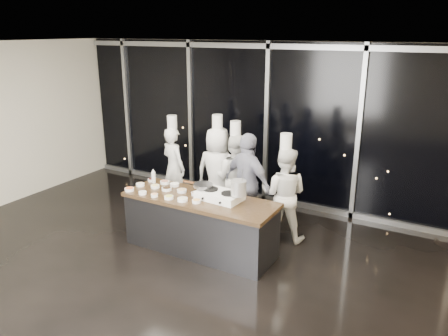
% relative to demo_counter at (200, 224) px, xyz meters
% --- Properties ---
extents(ground, '(9.00, 9.00, 0.00)m').
position_rel_demo_counter_xyz_m(ground, '(0.00, -0.90, -0.45)').
color(ground, black).
rests_on(ground, ground).
extents(room_shell, '(9.02, 7.02, 3.21)m').
position_rel_demo_counter_xyz_m(room_shell, '(0.18, -0.90, 1.79)').
color(room_shell, beige).
rests_on(room_shell, ground).
extents(window_wall, '(8.90, 0.11, 3.20)m').
position_rel_demo_counter_xyz_m(window_wall, '(0.00, 2.53, 1.14)').
color(window_wall, black).
rests_on(window_wall, ground).
extents(demo_counter, '(2.46, 0.86, 0.90)m').
position_rel_demo_counter_xyz_m(demo_counter, '(0.00, 0.00, 0.00)').
color(demo_counter, '#353539').
rests_on(demo_counter, ground).
extents(stove, '(0.72, 0.48, 0.14)m').
position_rel_demo_counter_xyz_m(stove, '(0.30, 0.10, 0.51)').
color(stove, white).
rests_on(stove, demo_counter).
extents(frying_pan, '(0.54, 0.32, 0.05)m').
position_rel_demo_counter_xyz_m(frying_pan, '(-0.02, 0.12, 0.61)').
color(frying_pan, gray).
rests_on(frying_pan, stove).
extents(stock_pot, '(0.25, 0.25, 0.23)m').
position_rel_demo_counter_xyz_m(stock_pot, '(0.64, 0.07, 0.70)').
color(stock_pot, silver).
rests_on(stock_pot, stove).
extents(prep_bowls, '(1.37, 0.72, 0.05)m').
position_rel_demo_counter_xyz_m(prep_bowls, '(-0.63, -0.04, 0.47)').
color(prep_bowls, white).
rests_on(prep_bowls, demo_counter).
extents(squeeze_bottle, '(0.07, 0.07, 0.25)m').
position_rel_demo_counter_xyz_m(squeeze_bottle, '(-1.06, 0.21, 0.57)').
color(squeeze_bottle, silver).
rests_on(squeeze_bottle, demo_counter).
extents(chef_far_left, '(0.68, 0.55, 1.85)m').
position_rel_demo_counter_xyz_m(chef_far_left, '(-1.43, 1.30, 0.38)').
color(chef_far_left, silver).
rests_on(chef_far_left, ground).
extents(chef_left, '(0.91, 0.66, 1.94)m').
position_rel_demo_counter_xyz_m(chef_left, '(-0.47, 1.36, 0.41)').
color(chef_left, silver).
rests_on(chef_left, ground).
extents(chef_center, '(0.87, 0.71, 1.87)m').
position_rel_demo_counter_xyz_m(chef_center, '(-0.08, 1.33, 0.38)').
color(chef_center, silver).
rests_on(chef_center, ground).
extents(guest, '(1.12, 0.76, 1.77)m').
position_rel_demo_counter_xyz_m(guest, '(0.35, 0.98, 0.43)').
color(guest, '#16193C').
rests_on(guest, ground).
extents(chef_right, '(0.87, 0.74, 1.83)m').
position_rel_demo_counter_xyz_m(chef_right, '(0.99, 1.03, 0.36)').
color(chef_right, silver).
rests_on(chef_right, ground).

